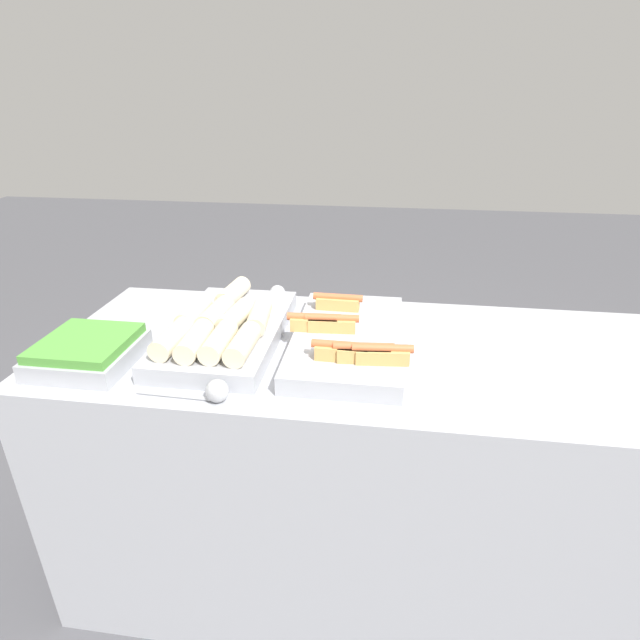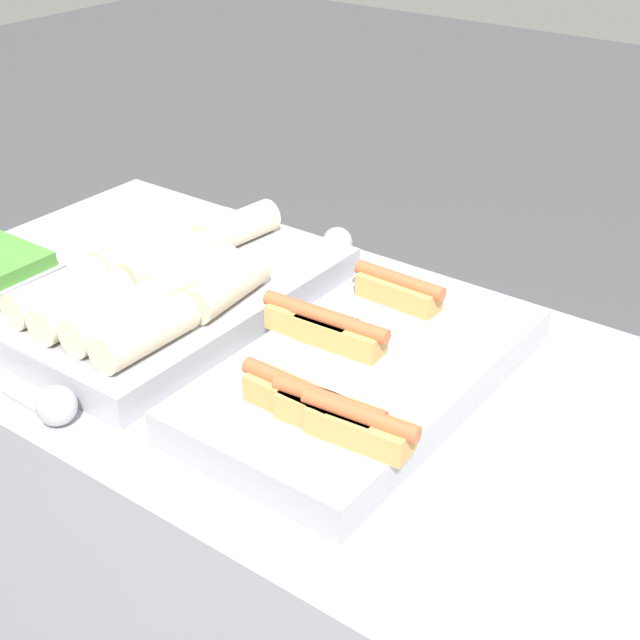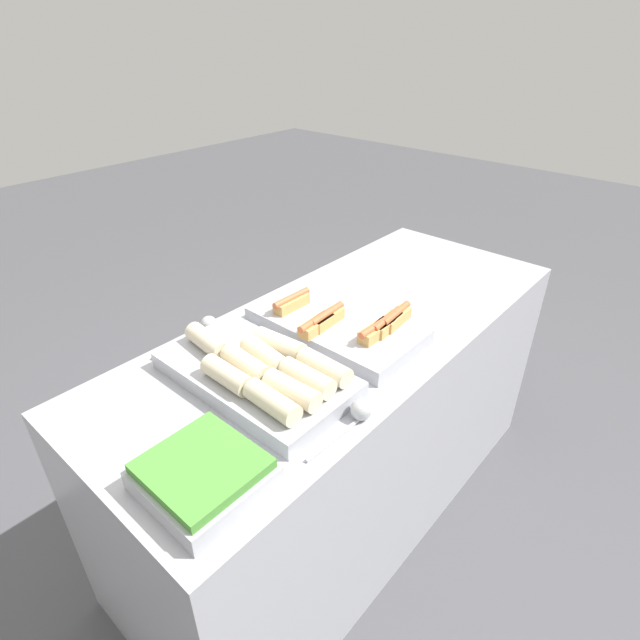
% 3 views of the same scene
% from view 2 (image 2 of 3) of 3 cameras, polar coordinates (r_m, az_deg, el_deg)
% --- Properties ---
extents(counter, '(1.80, 0.72, 0.87)m').
position_cam_2_polar(counter, '(1.53, 4.19, -18.39)').
color(counter, '#A8AAB2').
rests_on(counter, ground_plane).
extents(tray_hotdogs, '(0.35, 0.55, 0.10)m').
position_cam_2_polar(tray_hotdogs, '(1.23, 2.71, -3.16)').
color(tray_hotdogs, '#A8AAB2').
rests_on(tray_hotdogs, counter).
extents(tray_wraps, '(0.31, 0.55, 0.11)m').
position_cam_2_polar(tray_wraps, '(1.42, -9.41, 1.74)').
color(tray_wraps, '#A8AAB2').
rests_on(tray_wraps, counter).
extents(serving_spoon_near, '(0.23, 0.06, 0.06)m').
position_cam_2_polar(serving_spoon_near, '(1.23, -16.82, -5.18)').
color(serving_spoon_near, '#B2B5BA').
rests_on(serving_spoon_near, counter).
extents(serving_spoon_far, '(0.24, 0.06, 0.06)m').
position_cam_2_polar(serving_spoon_far, '(1.61, 0.75, 5.02)').
color(serving_spoon_far, '#B2B5BA').
rests_on(serving_spoon_far, counter).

